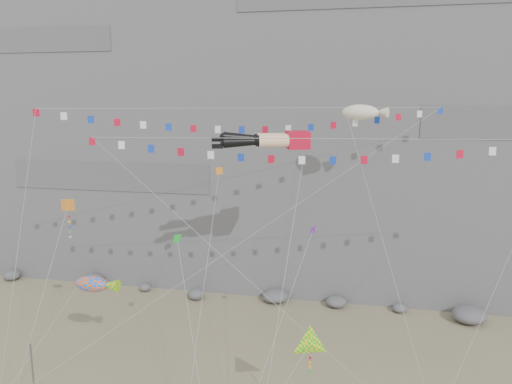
% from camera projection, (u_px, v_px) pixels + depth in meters
% --- Properties ---
extents(cliff, '(80.00, 28.00, 50.00)m').
position_uv_depth(cliff, '(298.00, 57.00, 59.80)').
color(cliff, slate).
rests_on(cliff, ground).
extents(talus_boulders, '(60.00, 3.00, 1.20)m').
position_uv_depth(talus_boulders, '(276.00, 296.00, 49.87)').
color(talus_boulders, '#5E5E63').
rests_on(talus_boulders, ground).
extents(anchor_pole_left, '(0.12, 0.12, 4.02)m').
position_uv_depth(anchor_pole_left, '(33.00, 372.00, 33.49)').
color(anchor_pole_left, slate).
rests_on(anchor_pole_left, ground).
extents(legs_kite, '(7.30, 16.79, 23.00)m').
position_uv_depth(legs_kite, '(271.00, 140.00, 36.36)').
color(legs_kite, red).
rests_on(legs_kite, ground).
extents(flag_banner_upper, '(29.40, 19.02, 27.33)m').
position_uv_depth(flag_banner_upper, '(253.00, 108.00, 38.64)').
color(flag_banner_upper, red).
rests_on(flag_banner_upper, ground).
extents(flag_banner_lower, '(31.08, 8.32, 20.10)m').
position_uv_depth(flag_banner_lower, '(318.00, 139.00, 33.58)').
color(flag_banner_lower, red).
rests_on(flag_banner_lower, ground).
extents(harlequin_kite, '(2.09, 7.58, 14.26)m').
position_uv_depth(harlequin_kite, '(68.00, 206.00, 35.18)').
color(harlequin_kite, red).
rests_on(harlequin_kite, ground).
extents(fish_windsock, '(5.83, 7.44, 10.33)m').
position_uv_depth(fish_windsock, '(92.00, 284.00, 36.04)').
color(fish_windsock, '#FA590C').
rests_on(fish_windsock, ground).
extents(delta_kite, '(5.48, 5.59, 8.94)m').
position_uv_depth(delta_kite, '(310.00, 345.00, 28.63)').
color(delta_kite, yellow).
rests_on(delta_kite, ground).
extents(blimp_windsock, '(7.60, 14.55, 23.70)m').
position_uv_depth(blimp_windsock, '(360.00, 113.00, 40.08)').
color(blimp_windsock, '#EDE7C3').
rests_on(blimp_windsock, ground).
extents(small_kite_a, '(1.82, 13.32, 19.38)m').
position_uv_depth(small_kite_a, '(219.00, 175.00, 37.34)').
color(small_kite_a, orange).
rests_on(small_kite_a, ground).
extents(small_kite_b, '(4.01, 10.24, 15.00)m').
position_uv_depth(small_kite_b, '(312.00, 234.00, 34.59)').
color(small_kite_b, '#6D1CA6').
rests_on(small_kite_b, ground).
extents(small_kite_c, '(5.47, 8.73, 14.35)m').
position_uv_depth(small_kite_c, '(178.00, 241.00, 32.94)').
color(small_kite_c, green).
rests_on(small_kite_c, ground).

